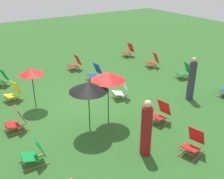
# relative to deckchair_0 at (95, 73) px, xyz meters

# --- Properties ---
(ground_plane) EXTENTS (40.00, 40.00, 0.00)m
(ground_plane) POSITION_rel_deckchair_0_xyz_m (2.36, -1.74, -0.37)
(ground_plane) COLOR #2D6026
(deckchair_0) EXTENTS (0.55, 0.81, 0.83)m
(deckchair_0) POSITION_rel_deckchair_0_xyz_m (0.00, 0.00, 0.00)
(deckchair_0) COLOR olive
(deckchair_0) RESTS_ON ground
(deckchair_1) EXTENTS (0.65, 0.86, 0.83)m
(deckchair_1) POSITION_rel_deckchair_0_xyz_m (6.62, -0.40, 0.00)
(deckchair_1) COLOR olive
(deckchair_1) RESTS_ON ground
(deckchair_4) EXTENTS (0.67, 0.86, 0.83)m
(deckchair_4) POSITION_rel_deckchair_0_xyz_m (0.14, -3.98, 0.00)
(deckchair_4) COLOR olive
(deckchair_4) RESTS_ON ground
(deckchair_5) EXTENTS (0.62, 0.84, 0.83)m
(deckchair_5) POSITION_rel_deckchair_0_xyz_m (-1.71, -4.07, 0.00)
(deckchair_5) COLOR olive
(deckchair_5) RESTS_ON ground
(deckchair_6) EXTENTS (0.59, 0.82, 0.83)m
(deckchair_6) POSITION_rel_deckchair_0_xyz_m (4.77, -0.00, 0.00)
(deckchair_6) COLOR olive
(deckchair_6) RESTS_ON ground
(deckchair_7) EXTENTS (0.51, 0.78, 0.83)m
(deckchair_7) POSITION_rel_deckchair_0_xyz_m (2.48, -4.50, 0.00)
(deckchair_7) COLOR olive
(deckchair_7) RESTS_ON ground
(deckchair_8) EXTENTS (0.68, 0.87, 0.83)m
(deckchair_8) POSITION_rel_deckchair_0_xyz_m (0.20, 3.58, 0.00)
(deckchair_8) COLOR olive
(deckchair_8) RESTS_ON ground
(deckchair_9) EXTENTS (0.48, 0.76, 0.83)m
(deckchair_9) POSITION_rel_deckchair_0_xyz_m (-2.13, 3.61, 0.00)
(deckchair_9) COLOR olive
(deckchair_9) RESTS_ON ground
(deckchair_11) EXTENTS (0.68, 0.87, 0.83)m
(deckchair_11) POSITION_rel_deckchair_0_xyz_m (2.29, 3.82, 0.00)
(deckchair_11) COLOR olive
(deckchair_11) RESTS_ON ground
(deckchair_12) EXTENTS (0.49, 0.77, 0.83)m
(deckchair_12) POSITION_rel_deckchair_0_xyz_m (-1.76, -0.22, 0.00)
(deckchair_12) COLOR olive
(deckchair_12) RESTS_ON ground
(deckchair_13) EXTENTS (0.54, 0.80, 0.83)m
(deckchair_13) POSITION_rel_deckchair_0_xyz_m (4.48, -4.53, 0.00)
(deckchair_13) COLOR olive
(deckchair_13) RESTS_ON ground
(deckchair_14) EXTENTS (0.63, 0.85, 0.83)m
(deckchair_14) POSITION_rel_deckchair_0_xyz_m (2.44, -0.09, 0.00)
(deckchair_14) COLOR olive
(deckchair_14) RESTS_ON ground
(umbrella_0) EXTENTS (1.25, 1.25, 1.84)m
(umbrella_0) POSITION_rel_deckchair_0_xyz_m (3.92, -2.45, 1.31)
(umbrella_0) COLOR black
(umbrella_0) RESTS_ON ground
(umbrella_1) EXTENTS (0.94, 0.94, 1.65)m
(umbrella_1) POSITION_rel_deckchair_0_xyz_m (1.21, -3.44, 1.16)
(umbrella_1) COLOR black
(umbrella_1) RESTS_ON ground
(umbrella_2) EXTENTS (1.20, 1.20, 1.94)m
(umbrella_2) POSITION_rel_deckchair_0_xyz_m (3.73, -1.58, 1.42)
(umbrella_2) COLOR black
(umbrella_2) RESTS_ON ground
(person_0) EXTENTS (0.40, 0.40, 1.80)m
(person_0) POSITION_rel_deckchair_0_xyz_m (5.86, -1.62, 0.48)
(person_0) COLOR maroon
(person_0) RESTS_ON ground
(person_1) EXTENTS (0.41, 0.41, 1.85)m
(person_1) POSITION_rel_deckchair_0_xyz_m (4.04, 2.29, 0.51)
(person_1) COLOR #333847
(person_1) RESTS_ON ground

